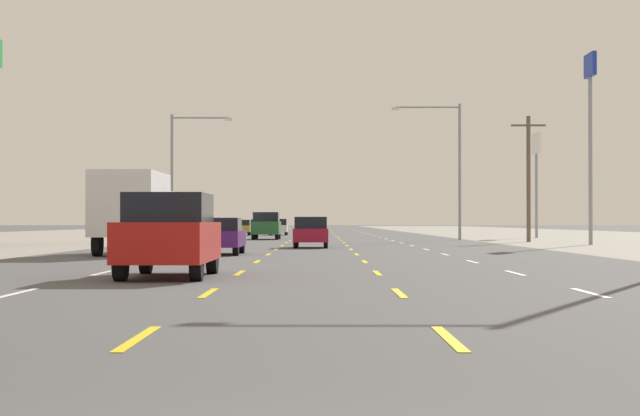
# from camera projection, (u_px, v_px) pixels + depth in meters

# --- Properties ---
(ground_plane) EXTENTS (572.00, 572.00, 0.00)m
(ground_plane) POSITION_uv_depth(u_px,v_px,m) (313.00, 241.00, 70.92)
(ground_plane) COLOR #4C4C4F
(lane_markings) EXTENTS (10.64, 227.60, 0.01)m
(lane_markings) POSITION_uv_depth(u_px,v_px,m) (315.00, 234.00, 109.42)
(lane_markings) COLOR white
(lane_markings) RESTS_ON ground
(suv_inner_left_nearest) EXTENTS (1.98, 4.90, 1.98)m
(suv_inner_left_nearest) POSITION_uv_depth(u_px,v_px,m) (167.00, 234.00, 25.05)
(suv_inner_left_nearest) COLOR red
(suv_inner_left_nearest) RESTS_ON ground
(sedan_inner_left_near) EXTENTS (1.80, 4.50, 1.46)m
(sedan_inner_left_near) POSITION_uv_depth(u_px,v_px,m) (217.00, 236.00, 42.13)
(sedan_inner_left_near) COLOR #4C196B
(sedan_inner_left_near) RESTS_ON ground
(box_truck_far_left_mid) EXTENTS (2.40, 7.20, 3.23)m
(box_truck_far_left_mid) POSITION_uv_depth(u_px,v_px,m) (132.00, 208.00, 42.19)
(box_truck_far_left_mid) COLOR white
(box_truck_far_left_mid) RESTS_ON ground
(hatchback_center_turn_midfar) EXTENTS (1.72, 3.90, 1.54)m
(hatchback_center_turn_midfar) POSITION_uv_depth(u_px,v_px,m) (309.00, 232.00, 52.89)
(hatchback_center_turn_midfar) COLOR maroon
(hatchback_center_turn_midfar) RESTS_ON ground
(suv_inner_left_far) EXTENTS (1.98, 4.90, 1.98)m
(suv_inner_left_far) POSITION_uv_depth(u_px,v_px,m) (264.00, 225.00, 77.38)
(suv_inner_left_far) COLOR #235B2D
(suv_inner_left_far) RESTS_ON ground
(sedan_far_left_farther) EXTENTS (1.80, 4.50, 1.46)m
(sedan_far_left_farther) POSITION_uv_depth(u_px,v_px,m) (227.00, 229.00, 82.04)
(sedan_far_left_farther) COLOR #235B2D
(sedan_far_left_farther) RESTS_ON ground
(sedan_far_left_farthest) EXTENTS (1.80, 4.50, 1.46)m
(sedan_far_left_farthest) POSITION_uv_depth(u_px,v_px,m) (239.00, 227.00, 99.84)
(sedan_far_left_farthest) COLOR #B28C33
(sedan_far_left_farthest) RESTS_ON ground
(hatchback_inner_left_distant_a) EXTENTS (1.72, 3.90, 1.54)m
(hatchback_inner_left_distant_a) POSITION_uv_depth(u_px,v_px,m) (276.00, 227.00, 100.36)
(hatchback_inner_left_distant_a) COLOR white
(hatchback_inner_left_distant_a) RESTS_ON ground
(hatchback_far_left_distant_b) EXTENTS (1.72, 3.90, 1.54)m
(hatchback_far_left_distant_b) POSITION_uv_depth(u_px,v_px,m) (256.00, 226.00, 123.68)
(hatchback_far_left_distant_b) COLOR #235B2D
(hatchback_far_left_distant_b) RESTS_ON ground
(pole_sign_right_row_1) EXTENTS (0.24, 1.99, 10.75)m
(pole_sign_right_row_1) POSITION_uv_depth(u_px,v_px,m) (588.00, 105.00, 59.53)
(pole_sign_right_row_1) COLOR gray
(pole_sign_right_row_1) RESTS_ON ground
(pole_sign_right_row_2) EXTENTS (0.24, 2.61, 8.38)m
(pole_sign_right_row_2) POSITION_uv_depth(u_px,v_px,m) (534.00, 156.00, 84.64)
(pole_sign_right_row_2) COLOR gray
(pole_sign_right_row_2) RESTS_ON ground
(streetlight_left_row_1) EXTENTS (4.37, 0.26, 8.87)m
(streetlight_left_row_1) POSITION_uv_depth(u_px,v_px,m) (176.00, 166.00, 74.66)
(streetlight_left_row_1) COLOR gray
(streetlight_left_row_1) RESTS_ON ground
(streetlight_right_row_1) EXTENTS (4.89, 0.26, 9.62)m
(streetlight_right_row_1) POSITION_uv_depth(u_px,v_px,m) (450.00, 160.00, 74.71)
(streetlight_right_row_1) COLOR gray
(streetlight_right_row_1) RESTS_ON ground
(utility_pole_right_row_1) EXTENTS (2.20, 0.26, 8.05)m
(utility_pole_right_row_1) POSITION_uv_depth(u_px,v_px,m) (526.00, 176.00, 67.67)
(utility_pole_right_row_1) COLOR brown
(utility_pole_right_row_1) RESTS_ON ground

